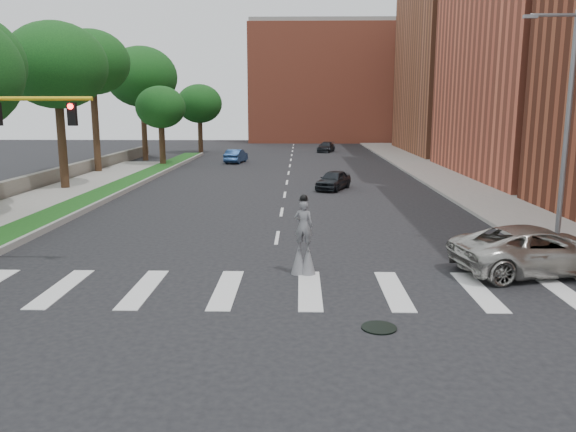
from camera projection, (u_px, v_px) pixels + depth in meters
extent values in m
plane|color=black|center=(266.00, 301.00, 16.29)|extent=(160.00, 160.00, 0.00)
cube|color=#134414|center=(107.00, 192.00, 36.13)|extent=(2.00, 60.00, 0.25)
cube|color=gray|center=(123.00, 192.00, 36.10)|extent=(0.20, 60.00, 0.28)
cube|color=gray|center=(459.00, 183.00, 40.54)|extent=(5.00, 90.00, 0.18)
cube|color=#625D54|center=(36.00, 181.00, 38.13)|extent=(0.50, 56.00, 1.10)
cylinder|color=black|center=(379.00, 328.00, 14.26)|extent=(0.90, 0.90, 0.04)
cube|color=#C1573C|center=(575.00, 21.00, 42.96)|extent=(16.00, 22.00, 24.00)
cube|color=#9B5639|center=(476.00, 69.00, 66.90)|extent=(16.00, 22.00, 20.00)
cube|color=#C1573C|center=(331.00, 85.00, 90.97)|extent=(26.00, 14.00, 18.00)
cylinder|color=slate|center=(567.00, 135.00, 21.08)|extent=(0.20, 0.20, 9.00)
cylinder|color=slate|center=(556.00, 15.00, 20.27)|extent=(1.80, 0.12, 0.12)
cube|color=slate|center=(530.00, 17.00, 20.30)|extent=(0.50, 0.18, 0.12)
cylinder|color=gold|center=(13.00, 99.00, 18.30)|extent=(5.20, 0.14, 0.14)
cube|color=black|center=(72.00, 114.00, 18.35)|extent=(0.28, 0.18, 0.75)
cylinder|color=#FF0C0C|center=(70.00, 106.00, 18.21)|extent=(0.18, 0.06, 0.18)
cylinder|color=#322014|center=(308.00, 263.00, 18.78)|extent=(0.07, 0.07, 0.80)
cylinder|color=#322014|center=(299.00, 262.00, 18.85)|extent=(0.07, 0.07, 0.80)
cone|color=#5E5D62|center=(308.00, 260.00, 18.76)|extent=(0.52, 0.52, 1.00)
cone|color=#5E5D62|center=(299.00, 259.00, 18.84)|extent=(0.52, 0.52, 1.00)
imported|color=#5E5D62|center=(304.00, 226.00, 18.58)|extent=(0.70, 0.53, 1.73)
sphere|color=black|center=(304.00, 198.00, 18.40)|extent=(0.26, 0.26, 0.26)
cylinder|color=black|center=(304.00, 200.00, 18.41)|extent=(0.34, 0.34, 0.02)
cube|color=yellow|center=(304.00, 211.00, 18.62)|extent=(0.22, 0.05, 0.10)
imported|color=#A9A69F|center=(538.00, 250.00, 18.89)|extent=(6.16, 3.74, 1.60)
imported|color=black|center=(333.00, 180.00, 38.09)|extent=(2.90, 4.13, 1.31)
imported|color=navy|center=(236.00, 156.00, 56.30)|extent=(2.08, 4.31, 1.36)
imported|color=black|center=(326.00, 147.00, 69.74)|extent=(2.65, 4.42, 1.20)
cylinder|color=#322014|center=(62.00, 141.00, 37.33)|extent=(0.56, 0.56, 6.55)
ellipsoid|color=#103614|center=(56.00, 65.00, 36.38)|extent=(6.56, 6.56, 5.58)
cylinder|color=#322014|center=(96.00, 128.00, 46.94)|extent=(0.56, 0.56, 7.59)
ellipsoid|color=#103614|center=(91.00, 62.00, 45.91)|extent=(6.20, 6.20, 5.27)
cylinder|color=#322014|center=(144.00, 128.00, 58.26)|extent=(0.56, 0.56, 6.74)
ellipsoid|color=#103614|center=(142.00, 77.00, 57.27)|extent=(7.22, 7.22, 6.14)
cylinder|color=#322014|center=(162.00, 143.00, 52.76)|extent=(0.56, 0.56, 4.35)
ellipsoid|color=#103614|center=(161.00, 107.00, 52.12)|extent=(4.61, 4.61, 3.92)
cylinder|color=#322014|center=(200.00, 134.00, 67.53)|extent=(0.56, 0.56, 4.56)
ellipsoid|color=#103614|center=(199.00, 104.00, 66.83)|extent=(5.39, 5.39, 4.58)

